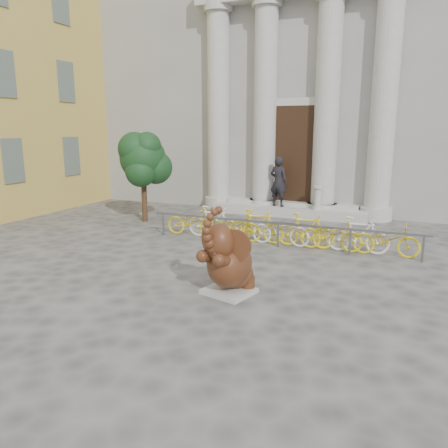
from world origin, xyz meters
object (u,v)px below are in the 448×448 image
at_px(tree, 143,160).
at_px(pedestrian, 278,182).
at_px(bike_rack, 281,228).
at_px(elephant_statue, 228,262).

height_order(tree, pedestrian, tree).
bearing_deg(tree, bike_rack, -13.23).
distance_m(bike_rack, pedestrian, 4.60).
relative_size(tree, pedestrian, 1.67).
bearing_deg(elephant_statue, bike_rack, 105.97).
bearing_deg(pedestrian, bike_rack, 118.70).
height_order(bike_rack, tree, tree).
bearing_deg(bike_rack, pedestrian, 107.10).
xyz_separation_m(bike_rack, tree, (-5.46, 1.28, 1.75)).
bearing_deg(tree, elephant_statue, -44.63).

